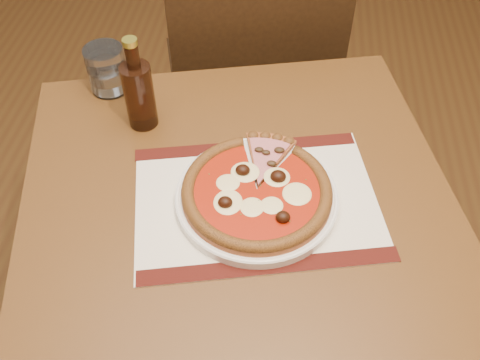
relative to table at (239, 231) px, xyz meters
name	(u,v)px	position (x,y,z in m)	size (l,w,h in m)	color
table	(239,231)	(0.00, 0.00, 0.00)	(0.97, 0.97, 0.75)	brown
chair_far	(251,73)	(-0.04, 0.64, -0.10)	(0.57, 0.57, 0.97)	black
placemat	(256,201)	(0.03, 0.00, 0.10)	(0.44, 0.32, 0.00)	white
plate	(257,198)	(0.03, 0.00, 0.11)	(0.30, 0.30, 0.02)	white
pizza	(257,191)	(0.03, 0.00, 0.13)	(0.27, 0.27, 0.04)	#B05D2A
ham_slice	(269,160)	(0.05, 0.08, 0.13)	(0.10, 0.14, 0.02)	#B05D2A
water_glass	(107,69)	(-0.32, 0.29, 0.15)	(0.09, 0.09, 0.10)	white
bottle	(139,93)	(-0.22, 0.19, 0.18)	(0.06, 0.06, 0.20)	#32180C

